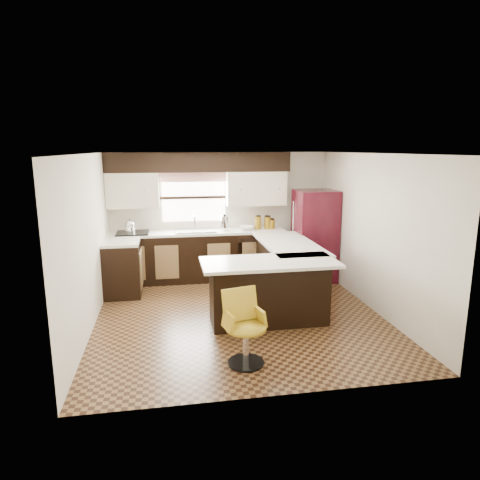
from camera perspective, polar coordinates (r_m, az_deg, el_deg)
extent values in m
plane|color=#49301A|center=(6.58, -0.15, -9.93)|extent=(4.40, 4.40, 0.00)
plane|color=silver|center=(6.10, -0.17, 11.46)|extent=(4.40, 4.40, 0.00)
plane|color=beige|center=(8.37, -2.71, 3.39)|extent=(4.40, 0.00, 4.40)
plane|color=beige|center=(4.15, 5.02, -5.79)|extent=(4.40, 0.00, 4.40)
plane|color=beige|center=(6.23, -19.55, -0.35)|extent=(0.00, 4.40, 4.40)
plane|color=beige|center=(6.89, 17.31, 0.95)|extent=(0.00, 4.40, 4.40)
cube|color=black|center=(8.18, -5.52, -2.22)|extent=(3.30, 0.60, 0.90)
cube|color=black|center=(7.57, -15.39, -3.79)|extent=(0.60, 0.70, 0.90)
cube|color=silver|center=(8.08, -5.59, 1.03)|extent=(3.30, 0.60, 0.04)
cube|color=silver|center=(7.46, -15.59, -0.30)|extent=(0.60, 0.70, 0.04)
cube|color=black|center=(8.06, -5.49, 10.30)|extent=(3.40, 0.35, 0.36)
cube|color=beige|center=(8.09, -14.12, 6.44)|extent=(0.94, 0.35, 0.64)
cube|color=beige|center=(8.25, 2.13, 6.90)|extent=(1.14, 0.35, 0.64)
cube|color=white|center=(8.26, -6.18, 5.66)|extent=(1.20, 0.02, 0.90)
cube|color=#D19B93|center=(8.18, -6.22, 8.34)|extent=(1.30, 0.06, 0.18)
cube|color=#B2B2B7|center=(8.05, -5.94, 1.25)|extent=(0.75, 0.45, 0.03)
cube|color=black|center=(8.05, 1.76, -2.56)|extent=(0.58, 0.03, 0.78)
cube|color=black|center=(8.06, -14.13, 0.93)|extent=(0.58, 0.50, 0.02)
cube|color=black|center=(7.20, 6.09, -4.24)|extent=(0.60, 1.95, 0.90)
cube|color=black|center=(6.17, 3.86, -7.02)|extent=(1.65, 0.60, 0.90)
cube|color=silver|center=(7.09, 6.56, -0.56)|extent=(0.84, 1.95, 0.04)
cube|color=silver|center=(5.94, 3.94, -3.01)|extent=(1.89, 0.84, 0.04)
cube|color=#3B0914|center=(8.18, 9.91, 0.57)|extent=(0.73, 0.71, 1.71)
cylinder|color=silver|center=(8.10, -2.09, 2.26)|extent=(0.14, 0.14, 0.27)
imported|color=white|center=(8.19, 0.77, 1.64)|extent=(0.32, 0.32, 0.07)
cylinder|color=#79590E|center=(8.24, 2.40, 2.29)|extent=(0.12, 0.12, 0.24)
cylinder|color=#79590E|center=(8.28, 3.67, 2.29)|extent=(0.13, 0.13, 0.23)
cylinder|color=#79590E|center=(8.30, 4.22, 2.11)|extent=(0.13, 0.13, 0.17)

